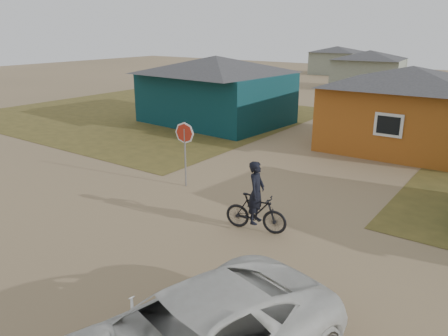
{
  "coord_description": "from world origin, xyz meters",
  "views": [
    {
      "loc": [
        7.45,
        -7.72,
        5.56
      ],
      "look_at": [
        -0.3,
        3.0,
        1.3
      ],
      "focal_mm": 35.0,
      "sensor_mm": 36.0,
      "label": 1
    }
  ],
  "objects": [
    {
      "name": "house_pale_north",
      "position": [
        -14.0,
        46.0,
        1.75
      ],
      "size": [
        6.28,
        5.81,
        3.4
      ],
      "color": "gray",
      "rests_on": "ground"
    },
    {
      "name": "house_yellow",
      "position": [
        2.5,
        14.0,
        2.0
      ],
      "size": [
        7.72,
        6.76,
        3.9
      ],
      "color": "#A15418",
      "rests_on": "ground"
    },
    {
      "name": "stop_sign",
      "position": [
        -2.55,
        3.71,
        1.77
      ],
      "size": [
        0.76,
        0.25,
        2.39
      ],
      "color": "gray",
      "rests_on": "ground"
    },
    {
      "name": "cyclist",
      "position": [
        1.5,
        2.06,
        0.75
      ],
      "size": [
        1.9,
        0.88,
        2.07
      ],
      "color": "black",
      "rests_on": "ground"
    },
    {
      "name": "ground",
      "position": [
        0.0,
        0.0,
        0.0
      ],
      "size": [
        120.0,
        120.0,
        0.0
      ],
      "primitive_type": "plane",
      "color": "#8E7452"
    },
    {
      "name": "grass_nw",
      "position": [
        -14.0,
        13.0,
        0.01
      ],
      "size": [
        20.0,
        18.0,
        0.0
      ],
      "primitive_type": "cube",
      "color": "brown",
      "rests_on": "ground"
    },
    {
      "name": "house_pale_west",
      "position": [
        -6.0,
        34.0,
        1.86
      ],
      "size": [
        7.04,
        6.15,
        3.6
      ],
      "color": "gray",
      "rests_on": "ground"
    },
    {
      "name": "house_teal",
      "position": [
        -8.5,
        13.5,
        2.05
      ],
      "size": [
        8.93,
        7.08,
        4.0
      ],
      "color": "#092C31",
      "rests_on": "ground"
    }
  ]
}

